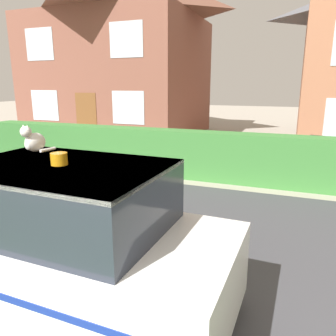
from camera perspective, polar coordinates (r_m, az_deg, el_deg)
The scene contains 6 objects.
road_strip at distance 5.07m, azimuth 6.66°, elevation -14.17°, with size 28.00×6.15×0.01m, color #424247.
garden_hedge at distance 8.66m, azimuth 5.28°, elevation 2.28°, with size 13.49×0.64×1.25m, color #3D7F38.
police_car at distance 3.80m, azimuth -18.55°, elevation -11.85°, with size 3.93×1.73×1.75m.
cat at distance 3.54m, azimuth -22.39°, elevation 4.43°, with size 0.22×0.30×0.28m.
house_left at distance 17.12m, azimuth -8.29°, elevation 19.70°, with size 7.85×6.78×7.98m.
wheelie_bin at distance 9.23m, azimuth 24.60°, elevation 1.46°, with size 0.72×0.72×1.14m.
Camera 1 is at (1.07, -0.11, 2.41)m, focal length 35.00 mm.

